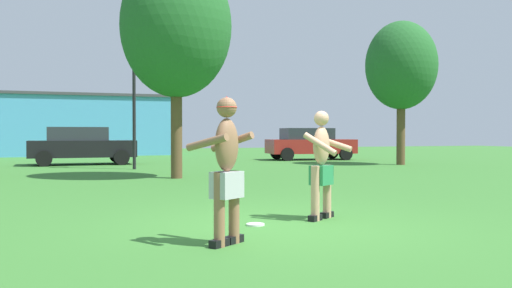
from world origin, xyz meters
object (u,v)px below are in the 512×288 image
(lamp_post, at_px, (134,81))
(tree_right_field, at_px, (401,66))
(player_with_cap, at_px, (226,163))
(car_black_mid_lot, at_px, (81,145))
(player_in_green, at_px, (322,162))
(tree_left_field, at_px, (176,27))
(car_red_near_post, at_px, (310,143))
(frisbee, at_px, (255,224))

(lamp_post, relative_size, tree_right_field, 0.87)
(player_with_cap, xyz_separation_m, tree_right_field, (11.66, 13.17, 3.18))
(car_black_mid_lot, distance_m, lamp_post, 4.81)
(player_in_green, height_order, lamp_post, lamp_post)
(player_in_green, distance_m, tree_right_field, 15.69)
(lamp_post, xyz_separation_m, tree_left_field, (0.64, -4.49, 1.18))
(player_in_green, relative_size, tree_left_field, 0.25)
(player_with_cap, distance_m, lamp_post, 14.27)
(player_in_green, distance_m, tree_left_field, 9.00)
(car_red_near_post, xyz_separation_m, car_black_mid_lot, (-10.92, -0.56, 0.00))
(tree_left_field, bearing_deg, player_in_green, -86.35)
(car_black_mid_lot, relative_size, lamp_post, 0.83)
(tree_left_field, bearing_deg, car_red_near_post, 45.91)
(car_red_near_post, xyz_separation_m, lamp_post, (-9.20, -4.35, 2.42))
(player_in_green, bearing_deg, player_with_cap, -145.48)
(car_black_mid_lot, bearing_deg, player_in_green, -80.12)
(player_with_cap, relative_size, car_black_mid_lot, 0.40)
(lamp_post, distance_m, tree_right_field, 10.98)
(player_in_green, distance_m, lamp_post, 13.02)
(car_black_mid_lot, distance_m, tree_left_field, 9.32)
(player_with_cap, distance_m, tree_right_field, 17.88)
(car_red_near_post, relative_size, car_black_mid_lot, 1.04)
(frisbee, height_order, car_red_near_post, car_red_near_post)
(lamp_post, bearing_deg, frisbee, -89.88)
(frisbee, xyz_separation_m, tree_right_field, (10.88, 12.02, 4.13))
(player_with_cap, height_order, car_red_near_post, player_with_cap)
(car_red_near_post, height_order, car_black_mid_lot, same)
(frisbee, bearing_deg, car_black_mid_lot, 95.95)
(frisbee, bearing_deg, tree_right_field, 47.86)
(player_in_green, height_order, car_black_mid_lot, player_in_green)
(car_black_mid_lot, height_order, lamp_post, lamp_post)
(tree_left_field, xyz_separation_m, tree_right_field, (10.27, 3.59, -0.27))
(car_red_near_post, distance_m, car_black_mid_lot, 10.93)
(player_in_green, height_order, frisbee, player_in_green)
(lamp_post, relative_size, tree_left_field, 0.80)
(frisbee, relative_size, car_black_mid_lot, 0.06)
(player_in_green, distance_m, frisbee, 1.43)
(player_with_cap, relative_size, lamp_post, 0.33)
(player_in_green, distance_m, car_black_mid_lot, 16.78)
(car_red_near_post, bearing_deg, car_black_mid_lot, -177.04)
(player_with_cap, distance_m, player_in_green, 2.33)
(player_in_green, relative_size, tree_right_field, 0.27)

